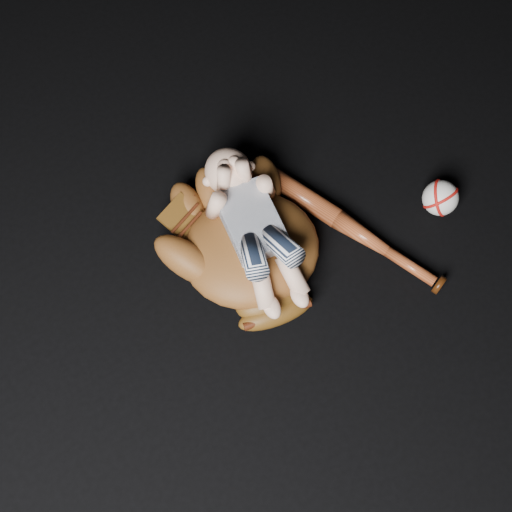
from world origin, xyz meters
name	(u,v)px	position (x,y,z in m)	size (l,w,h in m)	color
baseball_glove	(251,246)	(0.00, 0.17, 0.07)	(0.38, 0.43, 0.13)	#5C3213
newborn_baby	(257,231)	(0.01, 0.16, 0.13)	(0.18, 0.39, 0.16)	beige
baseball_bat	(347,225)	(0.22, 0.09, 0.02)	(0.05, 0.50, 0.05)	#923D1C
baseball	(440,198)	(0.43, 0.02, 0.04)	(0.08, 0.08, 0.08)	white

